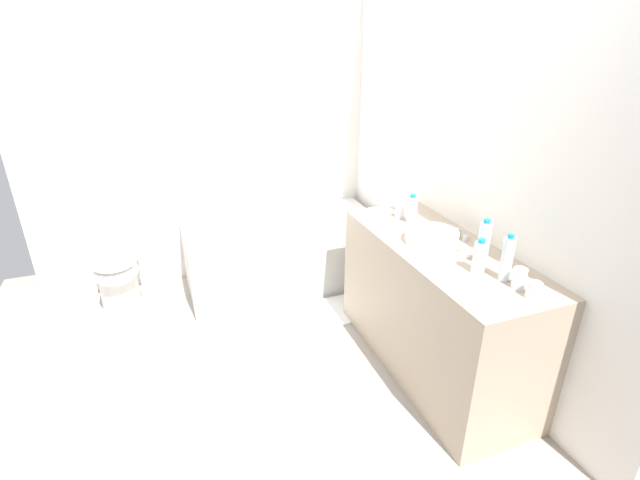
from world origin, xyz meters
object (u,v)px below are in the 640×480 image
(water_bottle_0, at_px, (412,210))
(toilet_paper_roll, at_px, (85,305))
(sink_basin, at_px, (432,237))
(soap_dish, at_px, (464,255))
(sink_faucet, at_px, (457,233))
(water_bottle_2, at_px, (484,243))
(drinking_glass_1, at_px, (534,290))
(drinking_glass_3, at_px, (400,211))
(drinking_glass_0, at_px, (400,204))
(toilet, at_px, (116,269))
(water_bottle_1, at_px, (479,257))
(bathtub, at_px, (284,250))
(bath_mat, at_px, (324,313))
(water_bottle_3, at_px, (507,259))
(drinking_glass_2, at_px, (519,278))

(water_bottle_0, distance_m, toilet_paper_roll, 2.63)
(sink_basin, distance_m, toilet_paper_roll, 2.72)
(soap_dish, xyz_separation_m, toilet_paper_roll, (-2.23, 1.64, -0.81))
(sink_faucet, distance_m, water_bottle_2, 0.36)
(water_bottle_0, xyz_separation_m, toilet_paper_roll, (-2.21, 1.10, -0.89))
(drinking_glass_1, height_order, soap_dish, drinking_glass_1)
(water_bottle_2, xyz_separation_m, drinking_glass_3, (-0.07, 0.76, -0.08))
(sink_faucet, bearing_deg, drinking_glass_0, 99.01)
(toilet, xyz_separation_m, water_bottle_1, (1.90, -1.80, 0.61))
(drinking_glass_0, xyz_separation_m, drinking_glass_3, (-0.08, -0.13, -0.00))
(water_bottle_0, distance_m, drinking_glass_1, 1.03)
(bathtub, height_order, bath_mat, bathtub)
(water_bottle_0, height_order, soap_dish, water_bottle_0)
(water_bottle_3, bearing_deg, drinking_glass_3, 93.86)
(toilet, distance_m, drinking_glass_0, 2.23)
(water_bottle_1, bearing_deg, water_bottle_0, 87.27)
(water_bottle_2, bearing_deg, water_bottle_3, -93.05)
(sink_faucet, bearing_deg, sink_basin, 180.00)
(drinking_glass_0, bearing_deg, sink_basin, -100.04)
(water_bottle_0, distance_m, water_bottle_2, 0.65)
(sink_basin, distance_m, water_bottle_2, 0.36)
(drinking_glass_1, xyz_separation_m, drinking_glass_3, (-0.07, 1.13, 0.01))
(drinking_glass_0, bearing_deg, water_bottle_3, -90.72)
(drinking_glass_0, xyz_separation_m, drinking_glass_2, (-0.00, -1.16, 0.01))
(sink_faucet, relative_size, drinking_glass_0, 1.61)
(drinking_glass_1, distance_m, soap_dish, 0.48)
(drinking_glass_0, distance_m, soap_dish, 0.78)
(drinking_glass_2, relative_size, soap_dish, 1.16)
(sink_faucet, bearing_deg, water_bottle_0, 114.21)
(water_bottle_2, relative_size, drinking_glass_2, 2.47)
(drinking_glass_3, bearing_deg, drinking_glass_2, -85.85)
(bathtub, distance_m, sink_faucet, 1.64)
(water_bottle_0, height_order, water_bottle_1, water_bottle_0)
(water_bottle_1, height_order, toilet_paper_roll, water_bottle_1)
(bathtub, xyz_separation_m, sink_faucet, (0.73, -1.34, 0.59))
(bathtub, relative_size, drinking_glass_2, 15.53)
(drinking_glass_2, xyz_separation_m, soap_dish, (-0.03, 0.38, -0.04))
(drinking_glass_1, bearing_deg, water_bottle_3, 93.02)
(water_bottle_2, bearing_deg, sink_faucet, 75.03)
(water_bottle_1, relative_size, bath_mat, 0.28)
(drinking_glass_3, height_order, soap_dish, drinking_glass_3)
(bath_mat, bearing_deg, toilet, 155.50)
(sink_basin, bearing_deg, bathtub, 112.33)
(water_bottle_1, bearing_deg, drinking_glass_3, 89.34)
(drinking_glass_3, bearing_deg, drinking_glass_1, -86.28)
(bath_mat, xyz_separation_m, toilet_paper_roll, (-1.75, 0.70, 0.05))
(toilet, xyz_separation_m, bath_mat, (1.47, -0.67, -0.33))
(bathtub, bearing_deg, water_bottle_2, -69.00)
(water_bottle_2, height_order, drinking_glass_2, water_bottle_2)
(water_bottle_1, bearing_deg, soap_dish, 73.88)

